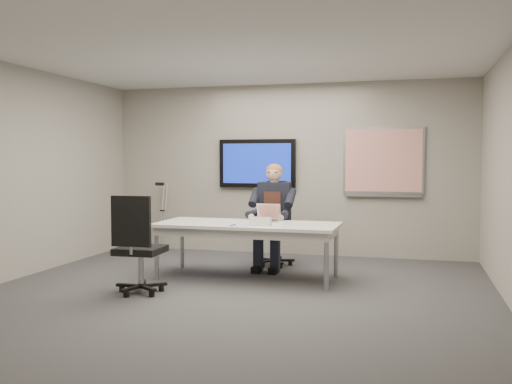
% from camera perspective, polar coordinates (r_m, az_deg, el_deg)
% --- Properties ---
extents(floor, '(6.00, 6.00, 0.02)m').
position_cam_1_polar(floor, '(6.70, -2.42, -10.23)').
color(floor, '#333436').
rests_on(floor, ground).
extents(ceiling, '(6.00, 6.00, 0.02)m').
position_cam_1_polar(ceiling, '(6.63, -2.48, 14.00)').
color(ceiling, silver).
rests_on(ceiling, wall_back).
extents(wall_back, '(6.00, 0.02, 2.80)m').
position_cam_1_polar(wall_back, '(9.42, 3.15, 2.26)').
color(wall_back, gray).
rests_on(wall_back, ground).
extents(wall_front, '(6.00, 0.02, 2.80)m').
position_cam_1_polar(wall_front, '(3.78, -16.50, 0.65)').
color(wall_front, gray).
rests_on(wall_front, ground).
extents(wall_left, '(0.02, 6.00, 2.80)m').
position_cam_1_polar(wall_left, '(7.97, -23.47, 1.82)').
color(wall_left, gray).
rests_on(wall_left, ground).
extents(conference_table, '(2.39, 1.02, 0.73)m').
position_cam_1_polar(conference_table, '(7.48, -0.87, -3.76)').
color(conference_table, white).
rests_on(conference_table, ground).
extents(tv_display, '(1.30, 0.09, 0.80)m').
position_cam_1_polar(tv_display, '(9.49, 0.12, 2.88)').
color(tv_display, black).
rests_on(tv_display, wall_back).
extents(whiteboard, '(1.25, 0.08, 1.10)m').
position_cam_1_polar(whiteboard, '(9.19, 12.61, 2.98)').
color(whiteboard, '#93959B').
rests_on(whiteboard, wall_back).
extents(office_chair_far, '(0.63, 0.63, 1.08)m').
position_cam_1_polar(office_chair_far, '(8.48, 1.90, -5.05)').
color(office_chair_far, black).
rests_on(office_chair_far, ground).
extents(office_chair_near, '(0.57, 0.57, 1.16)m').
position_cam_1_polar(office_chair_near, '(6.80, -11.64, -6.99)').
color(office_chair_near, black).
rests_on(office_chair_near, ground).
extents(seated_person, '(0.48, 0.83, 1.50)m').
position_cam_1_polar(seated_person, '(8.19, 1.54, -3.46)').
color(seated_person, '#212537').
rests_on(seated_person, office_chair_far).
extents(crutch, '(0.36, 0.59, 1.24)m').
position_cam_1_polar(crutch, '(9.95, -9.28, -2.33)').
color(crutch, '#ABADB3').
rests_on(crutch, ground).
extents(laptop, '(0.34, 0.31, 0.23)m').
position_cam_1_polar(laptop, '(7.67, 1.14, -2.52)').
color(laptop, '#B3B3B6').
rests_on(laptop, conference_table).
extents(name_tent, '(0.28, 0.09, 0.11)m').
position_cam_1_polar(name_tent, '(7.17, 0.41, -2.94)').
color(name_tent, silver).
rests_on(name_tent, conference_table).
extents(pen, '(0.04, 0.14, 0.01)m').
position_cam_1_polar(pen, '(7.20, -2.30, -3.32)').
color(pen, black).
rests_on(pen, conference_table).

